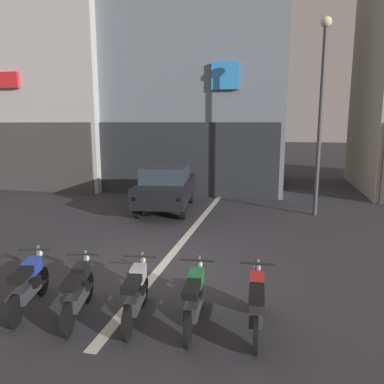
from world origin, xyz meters
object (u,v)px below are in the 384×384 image
at_px(street_lamp, 322,98).
at_px(motorcycle_silver_row_centre, 136,293).
at_px(motorcycle_blue_row_leftmost, 29,284).
at_px(motorcycle_black_row_left_mid, 78,290).
at_px(car_black_crossing_near, 166,186).
at_px(motorcycle_green_row_right_mid, 194,298).
at_px(motorcycle_red_row_rightmost, 256,302).

relative_size(street_lamp, motorcycle_silver_row_centre, 3.92).
distance_m(motorcycle_blue_row_leftmost, motorcycle_black_row_left_mid, 0.96).
bearing_deg(street_lamp, motorcycle_silver_row_centre, -113.23).
height_order(car_black_crossing_near, motorcycle_black_row_left_mid, car_black_crossing_near).
relative_size(street_lamp, motorcycle_green_row_right_mid, 3.90).
bearing_deg(motorcycle_red_row_rightmost, motorcycle_black_row_left_mid, -175.32).
height_order(motorcycle_silver_row_centre, motorcycle_green_row_right_mid, same).
distance_m(car_black_crossing_near, street_lamp, 6.14).
height_order(car_black_crossing_near, street_lamp, street_lamp).
relative_size(motorcycle_blue_row_leftmost, motorcycle_black_row_left_mid, 1.00).
bearing_deg(motorcycle_green_row_right_mid, motorcycle_red_row_rightmost, 4.12).
distance_m(motorcycle_green_row_right_mid, motorcycle_red_row_rightmost, 0.96).
xyz_separation_m(street_lamp, motorcycle_black_row_left_mid, (-4.41, -8.17, -3.53)).
xyz_separation_m(motorcycle_blue_row_leftmost, motorcycle_green_row_right_mid, (2.87, 0.13, 0.00)).
relative_size(motorcycle_blue_row_leftmost, motorcycle_red_row_rightmost, 0.98).
xyz_separation_m(street_lamp, motorcycle_silver_row_centre, (-3.45, -8.04, -3.53)).
bearing_deg(motorcycle_black_row_left_mid, motorcycle_blue_row_leftmost, 177.87).
bearing_deg(motorcycle_blue_row_leftmost, motorcycle_green_row_right_mid, 2.61).
bearing_deg(motorcycle_black_row_left_mid, street_lamp, 61.65).
bearing_deg(motorcycle_silver_row_centre, motorcycle_green_row_right_mid, 2.35).
distance_m(car_black_crossing_near, motorcycle_silver_row_centre, 7.82).
bearing_deg(motorcycle_blue_row_leftmost, street_lamp, 56.60).
relative_size(street_lamp, motorcycle_black_row_left_mid, 3.98).
bearing_deg(motorcycle_red_row_rightmost, street_lamp, 79.01).
bearing_deg(street_lamp, motorcycle_black_row_left_mid, -118.35).
bearing_deg(motorcycle_red_row_rightmost, motorcycle_silver_row_centre, -176.76).
height_order(street_lamp, motorcycle_green_row_right_mid, street_lamp).
bearing_deg(car_black_crossing_near, motorcycle_blue_row_leftmost, -90.66).
height_order(motorcycle_black_row_left_mid, motorcycle_green_row_right_mid, same).
bearing_deg(car_black_crossing_near, motorcycle_green_row_right_mid, -69.79).
height_order(motorcycle_green_row_right_mid, motorcycle_red_row_rightmost, same).
height_order(street_lamp, motorcycle_silver_row_centre, street_lamp).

